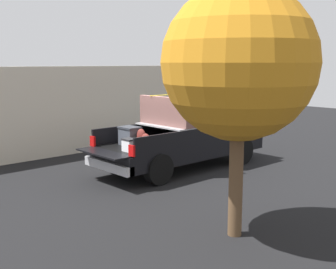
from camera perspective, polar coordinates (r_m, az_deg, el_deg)
ground_plane at (r=13.26m, az=1.92°, el=-4.40°), size 40.00×40.00×0.00m
pickup_truck at (r=13.31m, az=3.08°, el=-0.06°), size 6.05×2.06×2.23m
building_facade at (r=16.05m, az=-9.51°, el=3.44°), size 11.52×0.36×3.05m
tree_background at (r=7.76m, az=9.34°, el=9.23°), size 2.76×2.76×4.56m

